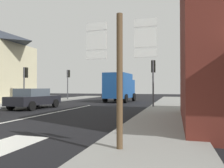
# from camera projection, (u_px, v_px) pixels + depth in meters

# --- Properties ---
(ground_plane) EXTENTS (80.00, 80.00, 0.00)m
(ground_plane) POSITION_uv_depth(u_px,v_px,m) (80.00, 107.00, 17.17)
(ground_plane) COLOR black
(sidewalk_right) EXTENTS (2.77, 44.00, 0.14)m
(sidewalk_right) POSITION_uv_depth(u_px,v_px,m) (167.00, 112.00, 13.40)
(sidewalk_right) COLOR gray
(sidewalk_right) RESTS_ON ground
(lane_centre_stripe) EXTENTS (0.16, 12.00, 0.01)m
(lane_centre_stripe) POSITION_uv_depth(u_px,v_px,m) (53.00, 113.00, 13.33)
(lane_centre_stripe) COLOR silver
(lane_centre_stripe) RESTS_ON ground
(lane_turn_arrow) EXTENTS (1.20, 2.20, 0.01)m
(lane_turn_arrow) POSITION_uv_depth(u_px,v_px,m) (6.00, 145.00, 5.81)
(lane_turn_arrow) COLOR silver
(lane_turn_arrow) RESTS_ON ground
(sedan_far) EXTENTS (2.16, 4.30, 1.47)m
(sedan_far) POSITION_uv_depth(u_px,v_px,m) (34.00, 98.00, 16.03)
(sedan_far) COLOR black
(sedan_far) RESTS_ON ground
(delivery_truck) EXTENTS (2.73, 5.12, 3.05)m
(delivery_truck) POSITION_uv_depth(u_px,v_px,m) (120.00, 87.00, 23.91)
(delivery_truck) COLOR #19478C
(delivery_truck) RESTS_ON ground
(route_sign_post) EXTENTS (1.66, 0.14, 3.20)m
(route_sign_post) POSITION_uv_depth(u_px,v_px,m) (120.00, 70.00, 5.02)
(route_sign_post) COLOR brown
(route_sign_post) RESTS_ON ground
(traffic_light_near_right) EXTENTS (0.30, 0.49, 3.58)m
(traffic_light_near_right) POSITION_uv_depth(u_px,v_px,m) (153.00, 73.00, 16.56)
(traffic_light_near_right) COLOR #47474C
(traffic_light_near_right) RESTS_ON ground
(traffic_light_far_left) EXTENTS (0.30, 0.49, 3.71)m
(traffic_light_far_left) POSITION_uv_depth(u_px,v_px,m) (68.00, 78.00, 27.04)
(traffic_light_far_left) COLOR #47474C
(traffic_light_far_left) RESTS_ON ground
(traffic_light_near_left) EXTENTS (0.30, 0.49, 3.31)m
(traffic_light_near_left) POSITION_uv_depth(u_px,v_px,m) (25.00, 77.00, 19.35)
(traffic_light_near_left) COLOR #47474C
(traffic_light_near_left) RESTS_ON ground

